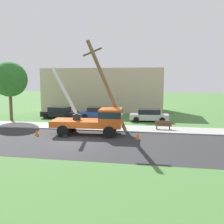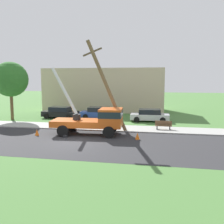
# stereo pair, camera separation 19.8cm
# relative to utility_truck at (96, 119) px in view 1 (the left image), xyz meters

# --- Properties ---
(ground_plane) EXTENTS (120.00, 120.00, 0.00)m
(ground_plane) POSITION_rel_utility_truck_xyz_m (-1.18, 9.05, -1.41)
(ground_plane) COLOR #477538
(road_asphalt) EXTENTS (80.00, 8.95, 0.01)m
(road_asphalt) POSITION_rel_utility_truck_xyz_m (-1.18, -2.95, -1.40)
(road_asphalt) COLOR #2B2B2D
(road_asphalt) RESTS_ON ground
(sidewalk_strip) EXTENTS (80.00, 3.04, 0.10)m
(sidewalk_strip) POSITION_rel_utility_truck_xyz_m (-1.18, 3.05, -1.36)
(sidewalk_strip) COLOR #9E9E99
(sidewalk_strip) RESTS_ON ground
(utility_truck) EXTENTS (6.92, 3.21, 5.98)m
(utility_truck) POSITION_rel_utility_truck_xyz_m (0.00, 0.00, 0.00)
(utility_truck) COLOR #C65119
(utility_truck) RESTS_ON ground
(leaning_utility_pole) EXTENTS (3.75, 2.24, 8.38)m
(leaning_utility_pole) POSITION_rel_utility_truck_xyz_m (0.72, 1.02, 2.87)
(leaning_utility_pole) COLOR brown
(leaning_utility_pole) RESTS_ON ground
(traffic_cone_ahead) EXTENTS (0.36, 0.36, 0.56)m
(traffic_cone_ahead) POSITION_rel_utility_truck_xyz_m (3.75, -1.09, -1.13)
(traffic_cone_ahead) COLOR orange
(traffic_cone_ahead) RESTS_ON ground
(traffic_cone_behind) EXTENTS (0.36, 0.36, 0.56)m
(traffic_cone_behind) POSITION_rel_utility_truck_xyz_m (-5.05, -1.34, -1.13)
(traffic_cone_behind) COLOR orange
(traffic_cone_behind) RESTS_ON ground
(parked_sedan_black) EXTENTS (4.47, 2.13, 1.42)m
(parked_sedan_black) POSITION_rel_utility_truck_xyz_m (-6.85, 8.42, -0.70)
(parked_sedan_black) COLOR black
(parked_sedan_black) RESTS_ON ground
(parked_sedan_blue) EXTENTS (4.47, 2.13, 1.42)m
(parked_sedan_blue) POSITION_rel_utility_truck_xyz_m (-2.04, 9.00, -0.70)
(parked_sedan_blue) COLOR #263F99
(parked_sedan_blue) RESTS_ON ground
(parked_sedan_silver) EXTENTS (4.48, 2.15, 1.42)m
(parked_sedan_silver) POSITION_rel_utility_truck_xyz_m (4.28, 8.01, -0.70)
(parked_sedan_silver) COLOR #B7B7BF
(parked_sedan_silver) RESTS_ON ground
(park_bench) EXTENTS (1.60, 0.45, 0.90)m
(park_bench) POSITION_rel_utility_truck_xyz_m (5.84, 3.11, -0.95)
(park_bench) COLOR brown
(park_bench) RESTS_ON ground
(roadside_tree_near) EXTENTS (4.13, 4.13, 6.91)m
(roadside_tree_near) POSITION_rel_utility_truck_xyz_m (-12.06, 6.15, 3.41)
(roadside_tree_near) COLOR brown
(roadside_tree_near) RESTS_ON ground
(lowrise_building_backdrop) EXTENTS (18.00, 6.00, 6.40)m
(lowrise_building_backdrop) POSITION_rel_utility_truck_xyz_m (-3.09, 17.14, 1.79)
(lowrise_building_backdrop) COLOR #C6B293
(lowrise_building_backdrop) RESTS_ON ground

